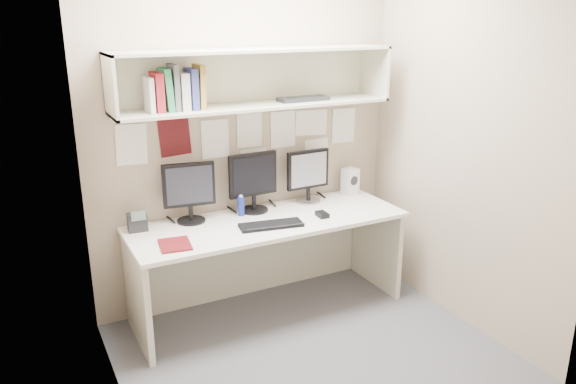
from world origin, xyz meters
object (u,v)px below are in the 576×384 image
monitor_left (189,190)px  monitor_center (253,180)px  keyboard (271,225)px  desk_phone (137,222)px  desk (268,265)px  speaker (350,181)px  maroon_notebook (175,245)px  monitor_right (308,174)px

monitor_left → monitor_center: bearing=7.7°
keyboard → desk_phone: (-0.84, 0.36, 0.05)m
desk → desk_phone: size_ratio=12.92×
monitor_center → speaker: bearing=-2.6°
monitor_left → speaker: size_ratio=1.97×
speaker → maroon_notebook: (-1.59, -0.38, -0.10)m
monitor_right → desk_phone: (-1.34, -0.00, -0.17)m
speaker → desk: bearing=-177.3°
desk → monitor_left: (-0.50, 0.22, 0.60)m
monitor_right → keyboard: size_ratio=0.94×
desk → speaker: (0.85, 0.22, 0.47)m
monitor_left → monitor_center: size_ratio=0.96×
monitor_right → maroon_notebook: bearing=-163.8°
keyboard → speaker: bearing=31.9°
monitor_right → maroon_notebook: monitor_right is taller
desk → maroon_notebook: 0.84m
monitor_left → keyboard: bearing=-30.0°
monitor_right → maroon_notebook: 1.27m
monitor_right → speaker: size_ratio=1.90×
monitor_left → desk_phone: size_ratio=2.77×
monitor_right → speaker: bearing=-1.0°
monitor_left → desk: bearing=-15.8°
desk → monitor_right: monitor_right is taller
monitor_left → monitor_right: 0.96m
desk → keyboard: bearing=-106.0°
monitor_left → monitor_right: bearing=7.7°
monitor_left → maroon_notebook: size_ratio=1.81×
maroon_notebook → desk_phone: desk_phone is taller
monitor_center → desk_phone: size_ratio=2.87×
monitor_center → desk_phone: (-0.87, -0.00, -0.18)m
monitor_center → monitor_right: 0.47m
monitor_right → desk_phone: 1.35m
keyboard → desk_phone: bearing=166.8°
keyboard → monitor_right: bearing=45.8°
speaker → monitor_right: bearing=168.6°
monitor_left → keyboard: size_ratio=0.97×
desk → monitor_left: monitor_left is taller
desk → desk_phone: desk_phone is taller
maroon_notebook → desk_phone: (-0.15, 0.38, 0.05)m
monitor_left → monitor_right: monitor_left is taller
monitor_right → maroon_notebook: (-1.19, -0.38, -0.22)m
speaker → maroon_notebook: bearing=-178.4°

